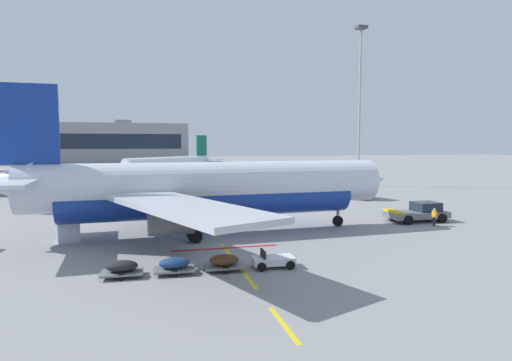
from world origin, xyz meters
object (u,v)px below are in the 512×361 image
Objects in this scene: uld_cargo_container at (69,231)px; airliner_far_right at (170,165)px; airliner_foreground at (206,188)px; apron_light_mast_far at (360,89)px; ground_crew_worker at (434,216)px; pushback_tug at (418,212)px; baggage_train at (200,263)px; fuel_service_truck at (67,196)px; catering_truck at (351,186)px.

airliner_far_right is at bearing 78.92° from uld_cargo_container.
apron_light_mast_far is (32.61, 34.99, 13.41)m from airliner_foreground.
airliner_foreground is at bearing 175.83° from ground_crew_worker.
baggage_train is (-23.26, -11.72, -0.37)m from pushback_tug.
ground_crew_worker is 32.30m from uld_cargo_container.
airliner_far_right is at bearing 70.53° from fuel_service_truck.
catering_truck reaches higher than uld_cargo_container.
airliner_far_right is 42.20m from apron_light_mast_far.
apron_light_mast_far is (11.22, 33.99, 16.46)m from pushback_tug.
uld_cargo_container is at bearing 129.86° from baggage_train.
fuel_service_truck is 18.04m from uld_cargo_container.
fuel_service_truck is at bearing 151.00° from ground_crew_worker.
ground_crew_worker is at bearing -4.17° from airliner_foreground.
airliner_far_right is 3.17× the size of catering_truck.
uld_cargo_container is (-9.07, 10.86, 0.27)m from baggage_train.
ground_crew_worker is at bearing -70.79° from airliner_far_right.
fuel_service_truck is at bearing 127.64° from airliner_foreground.
uld_cargo_container is at bearing -150.45° from catering_truck.
apron_light_mast_far is at bearing 52.97° from baggage_train.
ground_crew_worker is at bearing -95.56° from catering_truck.
catering_truck is at bearing 84.44° from ground_crew_worker.
airliner_far_right is at bearing 110.07° from pushback_tug.
catering_truck and fuel_service_truck have the same top height.
pushback_tug is 61.06m from airliner_far_right.
catering_truck is 23.86m from apron_light_mast_far.
fuel_service_truck is (-13.83, 17.93, -2.30)m from airliner_foreground.
airliner_far_right reaches higher than uld_cargo_container.
airliner_far_right reaches higher than ground_crew_worker.
pushback_tug is 0.52× the size of baggage_train.
airliner_foreground is at bearing -52.36° from fuel_service_truck.
airliner_foreground is 22.75m from fuel_service_truck.
uld_cargo_container is (-11.39, -58.17, -2.31)m from airliner_far_right.
baggage_train is (-1.87, -10.72, -3.42)m from airliner_foreground.
apron_light_mast_far reaches higher than catering_truck.
fuel_service_truck is 51.91m from apron_light_mast_far.
airliner_foreground is 4.70× the size of catering_truck.
pushback_tug is at bearing 1.51° from uld_cargo_container.
airliner_foreground is at bearing 80.12° from baggage_train.
airliner_foreground is 20.81× the size of ground_crew_worker.
apron_light_mast_far reaches higher than baggage_train.
airliner_far_right is at bearing 120.62° from catering_truck.
catering_truck is (1.98, 18.59, 0.74)m from pushback_tug.
apron_light_mast_far is at bearing 72.83° from ground_crew_worker.
baggage_train is (11.96, -28.65, -1.11)m from fuel_service_truck.
apron_light_mast_far reaches higher than airliner_far_right.
pushback_tug is 0.26× the size of airliner_far_right.
fuel_service_truck is (-35.22, 16.93, 0.74)m from pushback_tug.
fuel_service_truck is (-37.20, -1.66, 0.00)m from catering_truck.
airliner_foreground is 5.73× the size of pushback_tug.
ground_crew_worker is (23.19, 9.17, 0.42)m from baggage_train.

